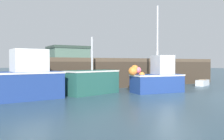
# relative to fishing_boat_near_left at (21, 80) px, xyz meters

# --- Properties ---
(ground) EXTENTS (120.00, 160.00, 0.10)m
(ground) POSITION_rel_fishing_boat_near_left_xyz_m (7.17, -2.47, -0.95)
(ground) COLOR #2D4756
(pier) EXTENTS (14.54, 8.79, 2.03)m
(pier) POSITION_rel_fishing_boat_near_left_xyz_m (8.45, 5.79, 0.82)
(pier) COLOR brown
(pier) RESTS_ON ground
(fishing_boat_near_left) EXTENTS (4.08, 1.98, 2.35)m
(fishing_boat_near_left) POSITION_rel_fishing_boat_near_left_xyz_m (0.00, 0.00, 0.00)
(fishing_boat_near_left) COLOR navy
(fishing_boat_near_left) RESTS_ON ground
(fishing_boat_near_right) EXTENTS (3.29, 2.04, 3.12)m
(fishing_boat_near_right) POSITION_rel_fishing_boat_near_left_xyz_m (3.74, 0.29, -0.21)
(fishing_boat_near_right) COLOR #23564C
(fishing_boat_near_right) RESTS_ON ground
(fishing_boat_mid) EXTENTS (3.32, 1.67, 4.98)m
(fishing_boat_mid) POSITION_rel_fishing_boat_near_left_xyz_m (7.32, -0.89, -0.08)
(fishing_boat_mid) COLOR navy
(fishing_boat_mid) RESTS_ON ground
(rowboat) EXTENTS (1.67, 1.17, 0.47)m
(rowboat) POSITION_rel_fishing_boat_near_left_xyz_m (12.94, 0.59, -0.69)
(rowboat) COLOR silver
(rowboat) RESTS_ON ground
(warehouse) EXTENTS (7.42, 6.87, 5.05)m
(warehouse) POSITION_rel_fishing_boat_near_left_xyz_m (14.12, 35.16, 1.64)
(warehouse) COLOR #4C6656
(warehouse) RESTS_ON ground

